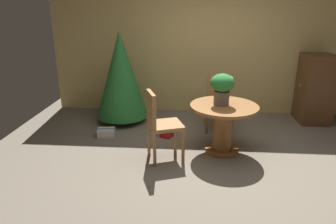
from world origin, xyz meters
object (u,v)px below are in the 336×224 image
Objects in this scene: flower_vase at (222,86)px; gift_box_red at (168,131)px; gift_box_cream at (106,132)px; wooden_chair_left at (160,122)px; wooden_cabinet at (315,89)px; round_dining_table at (223,122)px; holiday_tree at (121,75)px; wooden_chair_far at (219,99)px.

flower_vase is 1.27m from gift_box_red.
flower_vase reaches higher than gift_box_cream.
gift_box_red is at bearing 86.60° from wooden_chair_left.
wooden_cabinet is (1.78, 1.36, -0.36)m from flower_vase.
round_dining_table is at bearing -141.38° from wooden_cabinet.
wooden_chair_left is at bearing -93.40° from gift_box_red.
round_dining_table is at bearing -31.01° from gift_box_red.
gift_box_red is at bearing -160.69° from wooden_cabinet.
holiday_tree is at bearing 120.21° from wooden_chair_left.
wooden_chair_left is 3.36× the size of gift_box_cream.
gift_box_cream is (-0.95, 0.72, -0.48)m from wooden_chair_left.
flower_vase is 0.45× the size of wooden_chair_left.
wooden_chair_left is 1.49m from wooden_chair_far.
flower_vase is at bearing -33.20° from holiday_tree.
wooden_cabinet reaches higher than gift_box_cream.
holiday_tree is 1.33× the size of wooden_cabinet.
wooden_cabinet is at bearing 19.31° from gift_box_red.
flower_vase is at bearing 22.62° from wooden_chair_left.
wooden_chair_far reaches higher than gift_box_cream.
holiday_tree is at bearing 146.79° from round_dining_table.
wooden_chair_far reaches higher than gift_box_red.
wooden_chair_left is 0.60× the size of holiday_tree.
flower_vase is 2.03m from gift_box_cream.
wooden_chair_far is 1.94m from gift_box_cream.
holiday_tree reaches higher than gift_box_cream.
round_dining_table is 0.90m from wooden_chair_far.
wooden_cabinet is at bearing 33.19° from wooden_chair_left.
flower_vase is (-0.04, 0.03, 0.51)m from round_dining_table.
holiday_tree reaches higher than wooden_chair_left.
gift_box_red is (-0.82, 0.49, -0.38)m from round_dining_table.
wooden_cabinet reaches higher than wooden_chair_left.
holiday_tree is at bearing 144.83° from gift_box_red.
wooden_chair_far reaches higher than round_dining_table.
flower_vase reaches higher than wooden_chair_left.
gift_box_red is at bearing 148.99° from round_dining_table.
wooden_chair_left reaches higher than gift_box_red.
flower_vase is 0.27× the size of holiday_tree.
gift_box_cream is 0.24× the size of wooden_cabinet.
round_dining_table reaches higher than gift_box_red.
gift_box_red is at bearing 149.14° from flower_vase.
wooden_cabinet is (1.73, 1.39, 0.15)m from round_dining_table.
round_dining_table reaches higher than gift_box_cream.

